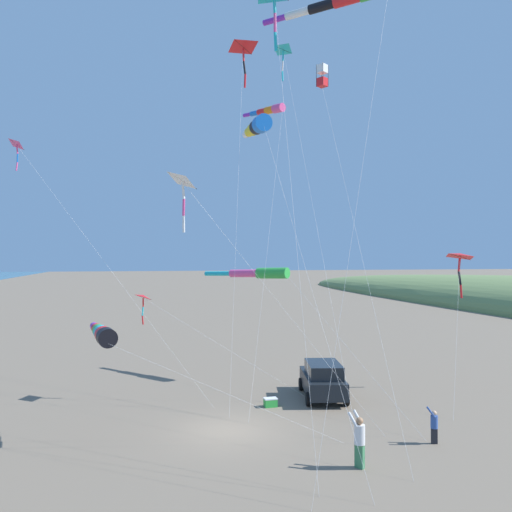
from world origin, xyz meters
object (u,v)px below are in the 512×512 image
person_child_green_jacket (434,424)px  person_adult_flyer (359,438)px  kite_delta_blue_topmost (244,48)px  kite_windsock_purple_drifting (102,334)px  kite_delta_red_high_left (460,257)px  kite_windsock_yellow_midlevel (268,111)px  kite_delta_magenta_far_left (19,146)px  kite_box_green_low_center (322,77)px  kite_windsock_rainbow_low_near (257,127)px  kite_delta_long_streamer_right (144,298)px  parked_car (323,379)px  kite_windsock_orange_high_right (340,1)px  kite_windsock_striped_overhead (257,273)px  cooler_box (270,402)px  kite_delta_checkered_midright (184,181)px  kite_delta_long_streamer_left (284,50)px

person_child_green_jacket → person_adult_flyer: bearing=18.9°
kite_delta_blue_topmost → kite_windsock_purple_drifting: bearing=46.5°
person_adult_flyer → kite_delta_red_high_left: kite_delta_red_high_left is taller
kite_windsock_yellow_midlevel → kite_delta_magenta_far_left: size_ratio=1.27×
kite_box_green_low_center → kite_windsock_rainbow_low_near: bearing=34.8°
kite_windsock_rainbow_low_near → kite_windsock_yellow_midlevel: bearing=-109.9°
person_child_green_jacket → kite_delta_long_streamer_right: bearing=-41.9°
parked_car → kite_delta_magenta_far_left: (15.03, -3.75, 11.90)m
kite_delta_blue_topmost → kite_delta_long_streamer_right: (5.98, 3.02, -14.75)m
kite_windsock_rainbow_low_near → kite_delta_long_streamer_right: size_ratio=1.57×
person_adult_flyer → kite_delta_red_high_left: (-10.44, -8.43, 6.21)m
kite_windsock_rainbow_low_near → kite_windsock_purple_drifting: bearing=9.8°
kite_delta_long_streamer_right → kite_windsock_purple_drifting: bearing=70.4°
kite_windsock_purple_drifting → kite_windsock_orange_high_right: kite_windsock_orange_high_right is taller
kite_windsock_purple_drifting → kite_windsock_striped_overhead: kite_windsock_striped_overhead is taller
kite_delta_red_high_left → person_child_green_jacket: bearing=47.1°
kite_delta_red_high_left → kite_delta_blue_topmost: bearing=-25.5°
kite_delta_long_streamer_right → kite_windsock_orange_high_right: (-8.27, 5.72, 13.51)m
parked_car → kite_box_green_low_center: 16.22m
person_adult_flyer → kite_box_green_low_center: (-2.78, -9.82, 16.06)m
person_adult_flyer → person_child_green_jacket: bearing=-161.1°
cooler_box → person_adult_flyer: size_ratio=0.33×
kite_delta_long_streamer_right → parked_car: bearing=165.1°
kite_windsock_striped_overhead → kite_windsock_orange_high_right: bearing=98.7°
kite_delta_red_high_left → kite_delta_long_streamer_right: bearing=-7.6°
kite_delta_checkered_midright → kite_windsock_yellow_midlevel: (-6.61, -10.80, 6.37)m
kite_delta_blue_topmost → kite_delta_magenta_far_left: 14.15m
kite_delta_checkered_midright → person_adult_flyer: bearing=144.7°
person_child_green_jacket → kite_delta_checkered_midright: size_ratio=0.13×
cooler_box → kite_windsock_striped_overhead: 8.86m
person_child_green_jacket → kite_windsock_striped_overhead: bearing=-74.2°
kite_delta_checkered_midright → kite_delta_blue_topmost: size_ratio=0.52×
person_adult_flyer → cooler_box: bearing=-83.5°
kite_windsock_orange_high_right → kite_windsock_yellow_midlevel: bearing=-87.2°
kite_windsock_yellow_midlevel → kite_delta_magenta_far_left: bearing=10.4°
kite_delta_blue_topmost → kite_delta_long_streamer_left: size_ratio=0.93×
kite_windsock_rainbow_low_near → parked_car: bearing=-156.5°
person_child_green_jacket → kite_windsock_purple_drifting: bearing=-18.6°
kite_delta_red_high_left → kite_delta_magenta_far_left: size_ratio=0.57×
kite_delta_checkered_midright → kite_windsock_purple_drifting: bearing=-27.2°
kite_windsock_purple_drifting → kite_windsock_orange_high_right: size_ratio=0.51×
kite_delta_long_streamer_right → kite_delta_magenta_far_left: bearing=-12.7°
kite_windsock_rainbow_low_near → kite_delta_blue_topmost: size_ratio=0.67×
kite_delta_long_streamer_left → kite_windsock_yellow_midlevel: bearing=51.4°
kite_delta_checkered_midright → kite_delta_long_streamer_right: 8.54m
kite_delta_long_streamer_right → kite_delta_long_streamer_left: 19.87m
kite_delta_red_high_left → kite_delta_magenta_far_left: bearing=-9.0°
person_child_green_jacket → kite_box_green_low_center: 18.45m
kite_delta_long_streamer_right → kite_windsock_yellow_midlevel: kite_windsock_yellow_midlevel is taller
kite_delta_blue_topmost → kite_delta_checkered_midright: bearing=64.1°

